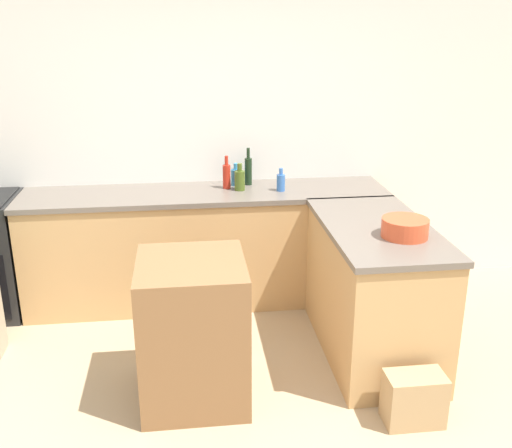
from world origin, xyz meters
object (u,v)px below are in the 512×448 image
water_bottle_blue (281,182)px  olive_oil_bottle (240,180)px  island_table (193,331)px  dish_soap_bottle (236,177)px  paper_bag (414,399)px  hot_sauce_bottle (227,176)px  wine_bottle_dark (248,170)px  mixing_bowl (405,228)px

water_bottle_blue → olive_oil_bottle: olive_oil_bottle is taller
island_table → olive_oil_bottle: bearing=72.6°
dish_soap_bottle → paper_bag: 2.26m
water_bottle_blue → hot_sauce_bottle: bearing=163.2°
water_bottle_blue → wine_bottle_dark: bearing=137.1°
dish_soap_bottle → paper_bag: size_ratio=0.54×
wine_bottle_dark → water_bottle_blue: bearing=-42.9°
hot_sauce_bottle → dish_soap_bottle: hot_sauce_bottle is taller
olive_oil_bottle → paper_bag: size_ratio=0.64×
island_table → dish_soap_bottle: dish_soap_bottle is taller
dish_soap_bottle → paper_bag: (0.84, -1.92, -0.85)m
hot_sauce_bottle → olive_oil_bottle: hot_sauce_bottle is taller
wine_bottle_dark → paper_bag: bearing=-68.9°
mixing_bowl → water_bottle_blue: 1.27m
wine_bottle_dark → paper_bag: 2.25m
olive_oil_bottle → mixing_bowl: bearing=-52.1°
island_table → mixing_bowl: bearing=6.9°
island_table → paper_bag: island_table is taller
water_bottle_blue → olive_oil_bottle: 0.33m
island_table → olive_oil_bottle: 1.52m
mixing_bowl → wine_bottle_dark: wine_bottle_dark is taller
dish_soap_bottle → olive_oil_bottle: size_ratio=0.85×
olive_oil_bottle → water_bottle_blue: bearing=-11.1°
water_bottle_blue → paper_bag: water_bottle_blue is taller
hot_sauce_bottle → dish_soap_bottle: size_ratio=1.45×
island_table → mixing_bowl: size_ratio=3.07×
paper_bag → water_bottle_blue: bearing=106.6°
island_table → wine_bottle_dark: bearing=71.3°
water_bottle_blue → island_table: bearing=-120.0°
paper_bag → island_table: bearing=161.1°
mixing_bowl → paper_bag: bearing=-99.0°
dish_soap_bottle → paper_bag: dish_soap_bottle is taller
island_table → paper_bag: 1.35m
mixing_bowl → water_bottle_blue: (-0.60, 1.12, 0.01)m
island_table → olive_oil_bottle: size_ratio=4.16×
wine_bottle_dark → dish_soap_bottle: 0.11m
hot_sauce_bottle → mixing_bowl: bearing=-50.7°
mixing_bowl → dish_soap_bottle: bearing=125.3°
wine_bottle_dark → dish_soap_bottle: (-0.10, -0.01, -0.05)m
mixing_bowl → paper_bag: 1.03m
wine_bottle_dark → paper_bag: (0.74, -1.93, -0.90)m
wine_bottle_dark → hot_sauce_bottle: wine_bottle_dark is taller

